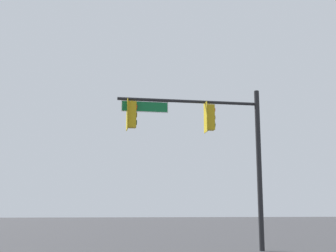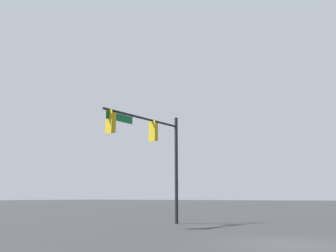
% 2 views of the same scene
% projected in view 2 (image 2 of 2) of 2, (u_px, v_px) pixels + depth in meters
% --- Properties ---
extents(ground_plane, '(400.00, 400.00, 0.00)m').
position_uv_depth(ground_plane, '(291.00, 244.00, 11.42)').
color(ground_plane, '#2D2D30').
extents(signal_pole_near, '(6.13, 1.38, 6.84)m').
position_uv_depth(signal_pole_near, '(153.00, 144.00, 19.89)').
color(signal_pole_near, black).
rests_on(signal_pole_near, ground_plane).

